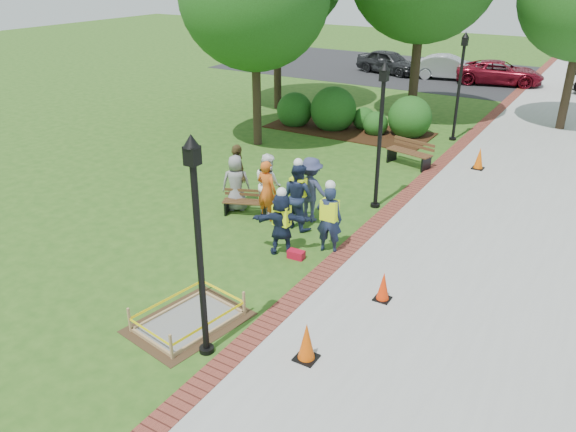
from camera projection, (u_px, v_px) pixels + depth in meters
The scene contains 31 objects.
ground at pixel (245, 267), 13.55m from camera, with size 100.00×100.00×0.00m, color #285116.
sidewalk at pixel (537, 179), 18.95m from camera, with size 6.00×60.00×0.02m, color #9E9E99.
brick_edging at pixel (442, 162), 20.48m from camera, with size 0.50×60.00×0.03m, color maroon.
mulch_bed at pixel (348, 130), 24.28m from camera, with size 7.00×3.00×0.05m, color #381E0F.
parking_lot at pixel (499, 80), 34.51m from camera, with size 36.00×12.00×0.01m, color black.
wet_concrete_pad at pixel (188, 313), 11.37m from camera, with size 2.05×2.55×0.55m.
bench_near at pixel (246, 207), 16.24m from camera, with size 1.38×0.90×0.71m.
bench_far at pixel (409, 158), 20.06m from camera, with size 1.75×0.93×0.90m.
cone_front at pixel (307, 343), 10.26m from camera, with size 0.41×0.41×0.80m.
cone_back at pixel (383, 287), 12.09m from camera, with size 0.35×0.35×0.69m.
cone_far at pixel (479, 159), 19.68m from camera, with size 0.40×0.40×0.79m.
toolbox at pixel (296, 254), 13.90m from camera, with size 0.42×0.23×0.21m, color #B00D26.
lamp_near at pixel (198, 234), 9.60m from camera, with size 0.28×0.28×4.26m.
lamp_mid at pixel (381, 126), 15.81m from camera, with size 0.28×0.28×4.26m.
lamp_far at pixel (460, 79), 22.02m from camera, with size 0.28×0.28×4.26m.
shrub_a at pixel (295, 125), 25.09m from camera, with size 1.58×1.58×1.58m, color #1D4313.
shrub_b at pixel (333, 129), 24.55m from camera, with size 1.98×1.98×1.98m, color #1D4313.
shrub_c at pixel (375, 134), 23.77m from camera, with size 1.06×1.06×1.06m, color #1D4313.
shrub_d at pixel (408, 136), 23.60m from camera, with size 1.80×1.80×1.80m, color #1D4313.
shrub_e at pixel (364, 128), 24.59m from camera, with size 1.01×1.01×1.01m, color #1D4313.
casual_person_a at pixel (236, 183), 16.32m from camera, with size 0.63×0.58×1.66m.
casual_person_b at pixel (267, 191), 15.69m from camera, with size 0.59×0.41×1.74m.
casual_person_c at pixel (268, 184), 16.07m from camera, with size 0.68×0.60×1.80m.
casual_person_d at pixel (238, 175), 16.60m from camera, with size 0.71×0.66×1.88m.
casual_person_e at pixel (311, 190), 15.59m from camera, with size 0.61×0.41×1.86m.
hivis_worker_a at pixel (282, 221), 13.84m from camera, with size 0.61×0.53×1.77m.
hivis_worker_b at pixel (329, 217), 13.90m from camera, with size 0.64×0.50×1.92m.
hivis_worker_c at pixel (298, 194), 15.15m from camera, with size 0.67×0.51×2.00m.
parked_car_a at pixel (388, 73), 36.41m from camera, with size 4.91×2.14×1.60m, color #27282A.
parked_car_b at pixel (448, 79), 34.65m from camera, with size 4.79×2.08×1.56m, color #B0B0B6.
parked_car_c at pixel (498, 84), 33.24m from camera, with size 4.55×1.98×1.48m, color maroon.
Camera 1 is at (7.03, -9.54, 6.78)m, focal length 35.00 mm.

